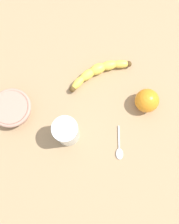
{
  "coord_description": "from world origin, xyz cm",
  "views": [
    {
      "loc": [
        -10.23,
        24.32,
        79.14
      ],
      "look_at": [
        -4.67,
        6.1,
        5.0
      ],
      "focal_mm": 36.42,
      "sensor_mm": 36.0,
      "label": 1
    }
  ],
  "objects_px": {
    "banana": "(99,71)",
    "ceramic_bowl": "(12,109)",
    "orange_fruit": "(147,101)",
    "smoothie_glass": "(66,132)",
    "teaspoon": "(119,152)"
  },
  "relations": [
    {
      "from": "banana",
      "to": "ceramic_bowl",
      "type": "relative_size",
      "value": 1.39
    },
    {
      "from": "banana",
      "to": "ceramic_bowl",
      "type": "distance_m",
      "value": 0.32
    },
    {
      "from": "banana",
      "to": "orange_fruit",
      "type": "xyz_separation_m",
      "value": [
        -0.19,
        0.06,
        0.02
      ]
    },
    {
      "from": "banana",
      "to": "smoothie_glass",
      "type": "xyz_separation_m",
      "value": [
        0.04,
        0.25,
        0.04
      ]
    },
    {
      "from": "teaspoon",
      "to": "ceramic_bowl",
      "type": "bearing_deg",
      "value": -111.44
    },
    {
      "from": "banana",
      "to": "orange_fruit",
      "type": "height_order",
      "value": "orange_fruit"
    },
    {
      "from": "smoothie_glass",
      "to": "teaspoon",
      "type": "height_order",
      "value": "smoothie_glass"
    },
    {
      "from": "ceramic_bowl",
      "to": "orange_fruit",
      "type": "height_order",
      "value": "orange_fruit"
    },
    {
      "from": "orange_fruit",
      "to": "ceramic_bowl",
      "type": "bearing_deg",
      "value": 20.16
    },
    {
      "from": "banana",
      "to": "smoothie_glass",
      "type": "bearing_deg",
      "value": 39.36
    },
    {
      "from": "smoothie_glass",
      "to": "orange_fruit",
      "type": "relative_size",
      "value": 1.51
    },
    {
      "from": "banana",
      "to": "smoothie_glass",
      "type": "relative_size",
      "value": 1.54
    },
    {
      "from": "ceramic_bowl",
      "to": "teaspoon",
      "type": "height_order",
      "value": "ceramic_bowl"
    },
    {
      "from": "banana",
      "to": "teaspoon",
      "type": "xyz_separation_m",
      "value": [
        -0.15,
        0.25,
        -0.02
      ]
    },
    {
      "from": "teaspoon",
      "to": "banana",
      "type": "bearing_deg",
      "value": -166.67
    }
  ]
}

